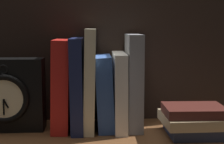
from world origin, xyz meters
The scene contains 10 objects.
ground_plane centered at (0.00, 0.00, -1.25)cm, with size 74.02×29.34×2.50cm, color brown.
back_panel centered at (0.00, 14.07, 17.21)cm, with size 74.02×1.20×34.42cm, color black.
book_red_requiem centered at (-9.87, 5.29, 11.37)cm, with size 4.15×13.91×22.75cm, color red.
book_navy_bierce centered at (-5.99, 5.29, 11.58)cm, with size 3.02×16.23×23.15cm, color #192147.
book_cream_twain centered at (-2.86, 5.29, 12.70)cm, with size 2.63×15.45×25.40cm, color beige.
book_blue_modern centered at (0.78, 5.29, 9.32)cm, with size 4.05×13.26×18.64cm, color #2D4C8E.
book_white_catcher centered at (4.64, 5.29, 9.67)cm, with size 3.06×16.36×19.34cm, color silver.
book_gray_chess centered at (8.27, 5.29, 12.02)cm, with size 3.61×13.32×24.03cm, color gray.
framed_clock centered at (-23.51, 4.48, 9.02)cm, with size 18.13×7.23×18.13cm.
book_stack_side centered at (22.88, -1.50, 3.52)cm, with size 17.39×14.02×7.22cm.
Camera 1 is at (-1.38, -80.15, 25.90)cm, focal length 54.66 mm.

